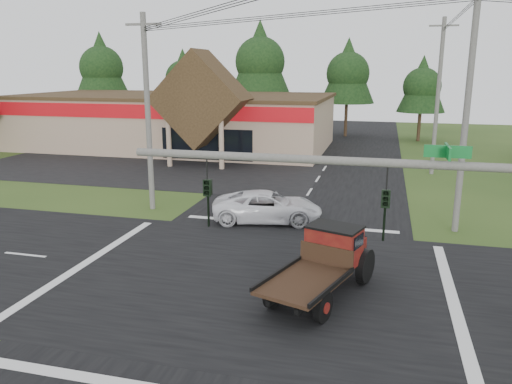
% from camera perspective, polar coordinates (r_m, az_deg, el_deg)
% --- Properties ---
extents(ground, '(120.00, 120.00, 0.00)m').
position_cam_1_polar(ground, '(18.94, -0.24, -9.97)').
color(ground, '#294318').
rests_on(ground, ground).
extents(road_ns, '(12.00, 120.00, 0.02)m').
position_cam_1_polar(road_ns, '(18.93, -0.24, -9.94)').
color(road_ns, black).
rests_on(road_ns, ground).
extents(road_ew, '(120.00, 12.00, 0.02)m').
position_cam_1_polar(road_ew, '(18.93, -0.24, -9.94)').
color(road_ew, black).
rests_on(road_ew, ground).
extents(parking_apron, '(28.00, 14.00, 0.02)m').
position_cam_1_polar(parking_apron, '(40.93, -12.57, 2.80)').
color(parking_apron, black).
rests_on(parking_apron, ground).
extents(cvs_building, '(30.40, 18.20, 9.19)m').
position_cam_1_polar(cvs_building, '(50.73, -9.06, 8.21)').
color(cvs_building, tan).
rests_on(cvs_building, ground).
extents(traffic_signal_mast, '(8.12, 0.24, 7.00)m').
position_cam_1_polar(traffic_signal_mast, '(9.90, 21.97, -6.26)').
color(traffic_signal_mast, '#595651').
rests_on(traffic_signal_mast, ground).
extents(utility_pole_nw, '(2.00, 0.30, 10.50)m').
position_cam_1_polar(utility_pole_nw, '(27.77, -12.27, 8.89)').
color(utility_pole_nw, '#595651').
rests_on(utility_pole_nw, ground).
extents(utility_pole_ne, '(2.00, 0.30, 11.50)m').
position_cam_1_polar(utility_pole_ne, '(25.07, 22.96, 8.77)').
color(utility_pole_ne, '#595651').
rests_on(utility_pole_ne, ground).
extents(utility_pole_n, '(2.00, 0.30, 11.20)m').
position_cam_1_polar(utility_pole_n, '(38.96, 20.07, 10.25)').
color(utility_pole_n, '#595651').
rests_on(utility_pole_n, ground).
extents(tree_row_a, '(6.72, 6.72, 12.12)m').
position_cam_1_polar(tree_row_a, '(66.36, -17.27, 13.64)').
color(tree_row_a, '#332316').
rests_on(tree_row_a, ground).
extents(tree_row_b, '(5.60, 5.60, 10.10)m').
position_cam_1_polar(tree_row_b, '(63.62, -8.31, 12.91)').
color(tree_row_b, '#332316').
rests_on(tree_row_b, ground).
extents(tree_row_c, '(7.28, 7.28, 13.13)m').
position_cam_1_polar(tree_row_c, '(59.52, 0.47, 14.93)').
color(tree_row_c, '#332316').
rests_on(tree_row_c, ground).
extents(tree_row_d, '(6.16, 6.16, 11.11)m').
position_cam_1_polar(tree_row_d, '(58.91, 10.46, 13.41)').
color(tree_row_d, '#332316').
rests_on(tree_row_d, ground).
extents(tree_row_e, '(5.04, 5.04, 9.09)m').
position_cam_1_polar(tree_row_e, '(56.88, 18.47, 11.57)').
color(tree_row_e, '#332316').
rests_on(tree_row_e, ground).
extents(antique_flatbed_truck, '(3.75, 5.87, 2.30)m').
position_cam_1_polar(antique_flatbed_truck, '(17.35, 7.34, -8.27)').
color(antique_flatbed_truck, '#500B0D').
rests_on(antique_flatbed_truck, ground).
extents(white_pickup, '(5.97, 3.59, 1.55)m').
position_cam_1_polar(white_pickup, '(25.65, 1.33, -1.67)').
color(white_pickup, white).
rests_on(white_pickup, ground).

